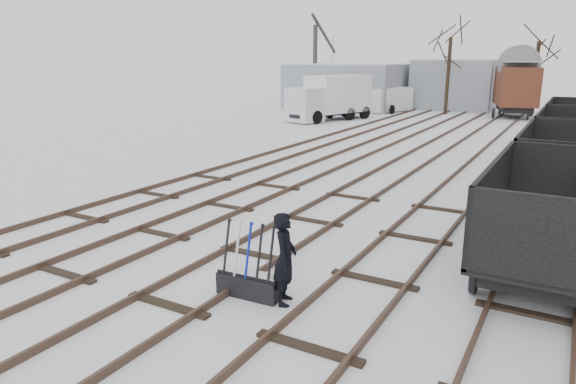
% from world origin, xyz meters
% --- Properties ---
extents(ground, '(120.00, 120.00, 0.00)m').
position_xyz_m(ground, '(0.00, 0.00, 0.00)').
color(ground, white).
rests_on(ground, ground).
extents(tracks, '(13.90, 52.00, 0.16)m').
position_xyz_m(tracks, '(-0.00, 13.67, 0.07)').
color(tracks, black).
rests_on(tracks, ground).
extents(shed_left, '(10.00, 8.00, 4.10)m').
position_xyz_m(shed_left, '(-13.00, 36.00, 2.05)').
color(shed_left, gray).
rests_on(shed_left, ground).
extents(shed_right, '(7.00, 6.00, 4.50)m').
position_xyz_m(shed_right, '(-4.00, 40.00, 2.25)').
color(shed_right, gray).
rests_on(shed_right, ground).
extents(ground_frame, '(1.32, 0.48, 1.49)m').
position_xyz_m(ground_frame, '(1.09, -1.86, 0.28)').
color(ground_frame, black).
rests_on(ground_frame, ground).
extents(worker, '(0.64, 0.77, 1.80)m').
position_xyz_m(worker, '(1.84, -1.76, 0.90)').
color(worker, black).
rests_on(worker, ground).
extents(freight_wagon_a, '(2.36, 5.90, 2.41)m').
position_xyz_m(freight_wagon_a, '(6.00, 2.36, 0.92)').
color(freight_wagon_a, black).
rests_on(freight_wagon_a, ground).
extents(freight_wagon_b, '(2.36, 5.90, 2.41)m').
position_xyz_m(freight_wagon_b, '(6.00, 8.76, 0.92)').
color(freight_wagon_b, black).
rests_on(freight_wagon_b, ground).
extents(freight_wagon_c, '(2.36, 5.90, 2.41)m').
position_xyz_m(freight_wagon_c, '(6.00, 15.16, 0.92)').
color(freight_wagon_c, black).
rests_on(freight_wagon_c, ground).
extents(freight_wagon_d, '(2.36, 5.90, 2.41)m').
position_xyz_m(freight_wagon_d, '(6.00, 21.56, 0.92)').
color(freight_wagon_d, black).
rests_on(freight_wagon_d, ground).
extents(box_van_wagon, '(4.28, 6.23, 4.33)m').
position_xyz_m(box_van_wagon, '(1.67, 35.31, 2.52)').
color(box_van_wagon, black).
rests_on(box_van_wagon, ground).
extents(lorry, '(3.96, 7.64, 3.32)m').
position_xyz_m(lorry, '(-10.19, 26.09, 1.71)').
color(lorry, black).
rests_on(lorry, ground).
extents(panel_van, '(3.44, 5.14, 2.09)m').
position_xyz_m(panel_van, '(-8.50, 34.29, 1.09)').
color(panel_van, white).
rests_on(panel_van, ground).
extents(crane, '(1.76, 4.99, 8.56)m').
position_xyz_m(crane, '(-15.91, 35.04, 2.25)').
color(crane, '#2F2F34').
rests_on(crane, ground).
extents(tree_far_left, '(0.30, 0.30, 6.25)m').
position_xyz_m(tree_far_left, '(-3.59, 34.92, 3.13)').
color(tree_far_left, black).
rests_on(tree_far_left, ground).
extents(tree_far_right, '(0.30, 0.30, 5.87)m').
position_xyz_m(tree_far_right, '(2.85, 36.53, 2.93)').
color(tree_far_right, black).
rests_on(tree_far_right, ground).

